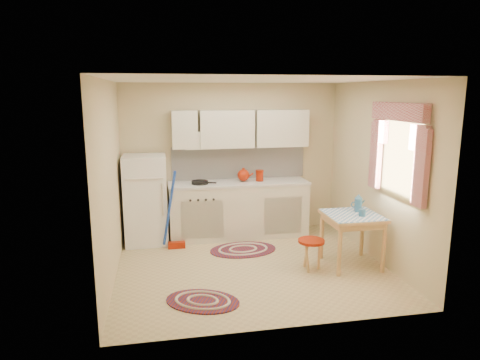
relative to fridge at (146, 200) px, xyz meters
name	(u,v)px	position (x,y,z in m)	size (l,w,h in m)	color
room_shell	(259,149)	(1.58, -1.01, 0.90)	(3.64, 3.60, 2.52)	tan
fridge	(146,200)	(0.00, 0.00, 0.00)	(0.65, 0.60, 1.40)	white
broom	(176,210)	(0.45, -0.35, -0.10)	(0.28, 0.12, 1.20)	#1B40AC
base_cabinets	(239,210)	(1.49, 0.05, -0.26)	(2.25, 0.60, 0.88)	beige
countertop	(239,183)	(1.49, 0.05, 0.20)	(2.27, 0.62, 0.04)	silver
frying_pan	(200,182)	(0.85, 0.00, 0.24)	(0.26, 0.26, 0.05)	black
red_kettle	(243,175)	(1.57, 0.05, 0.33)	(0.22, 0.19, 0.22)	#981C05
red_canister	(260,176)	(1.84, 0.05, 0.30)	(0.12, 0.12, 0.16)	#981C05
table	(351,240)	(2.78, -1.45, -0.34)	(0.72, 0.72, 0.72)	#E1B270
stool	(311,255)	(2.19, -1.50, -0.49)	(0.35, 0.35, 0.42)	#981C05
coffee_pot	(358,203)	(2.91, -1.33, 0.15)	(0.13, 0.11, 0.26)	#2C5F86
mug	(362,213)	(2.87, -1.55, 0.07)	(0.09, 0.09, 0.10)	#2C5F86
rug_center	(243,250)	(1.43, -0.63, -0.69)	(1.01, 0.68, 0.02)	maroon
rug_left	(203,301)	(0.66, -2.14, -0.69)	(0.86, 0.58, 0.02)	maroon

